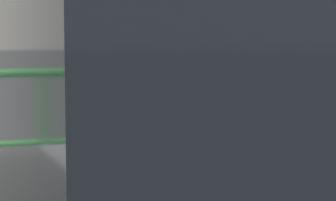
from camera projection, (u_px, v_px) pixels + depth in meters
The scene contains 3 objects.
parking_meter at pixel (242, 116), 3.54m from camera, with size 0.16×0.17×1.36m.
pedestrian_at_meter at pixel (117, 123), 3.52m from camera, with size 0.65×0.40×1.65m.
background_railing at pixel (123, 112), 5.11m from camera, with size 24.06×0.06×1.15m.
Camera 1 is at (-1.34, -2.77, 1.49)m, focal length 73.25 mm.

